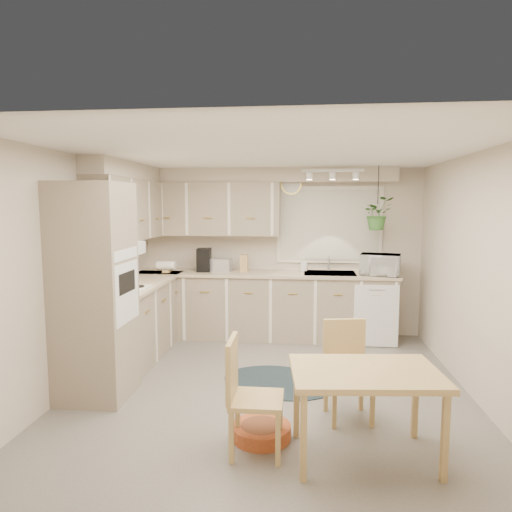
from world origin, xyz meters
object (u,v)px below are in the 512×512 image
object	(u,v)px
chair_back	(349,372)
microwave	(380,262)
pet_bed	(261,432)
chair_left	(257,396)
dining_table	(364,414)
braided_rug	(279,382)

from	to	relation	value
chair_back	microwave	world-z (taller)	microwave
pet_bed	chair_left	bearing A→B (deg)	-94.23
dining_table	pet_bed	size ratio (longest dim) A/B	2.25
dining_table	chair_back	xyz separation A→B (m)	(-0.05, 0.62, 0.09)
chair_back	microwave	size ratio (longest dim) A/B	1.66
braided_rug	pet_bed	world-z (taller)	pet_bed
microwave	dining_table	bearing A→B (deg)	-87.71
dining_table	chair_back	distance (m)	0.63
dining_table	chair_left	distance (m)	0.81
chair_left	chair_back	xyz separation A→B (m)	(0.75, 0.63, -0.02)
dining_table	chair_back	bearing A→B (deg)	95.00
chair_back	pet_bed	world-z (taller)	chair_back
dining_table	pet_bed	bearing A→B (deg)	165.61
pet_bed	braided_rug	bearing A→B (deg)	85.97
braided_rug	pet_bed	distance (m)	1.19
braided_rug	pet_bed	xyz separation A→B (m)	(-0.08, -1.19, 0.05)
chair_left	braided_rug	xyz separation A→B (m)	(0.10, 1.40, -0.44)
chair_left	chair_back	distance (m)	0.98
chair_back	pet_bed	distance (m)	0.92
dining_table	chair_back	world-z (taller)	chair_back
chair_left	pet_bed	world-z (taller)	chair_left
microwave	chair_left	bearing A→B (deg)	-101.73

